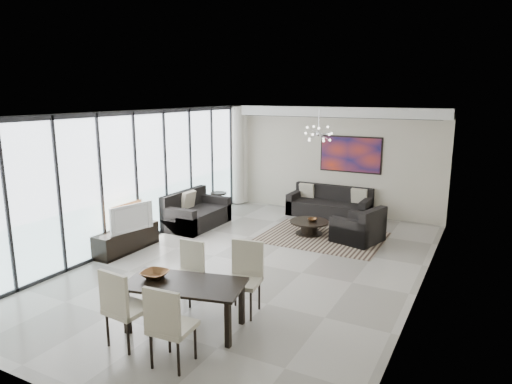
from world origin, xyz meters
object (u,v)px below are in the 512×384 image
Objects in this scene: tv_console at (127,240)px; dining_table at (185,289)px; sofa_main at (330,206)px; coffee_table at (309,227)px; television at (129,217)px.

tv_console is 0.87× the size of dining_table.
sofa_main is 1.21× the size of dining_table.
coffee_table is at bearing 44.05° from tv_console.
dining_table is (3.04, -2.06, 0.35)m from tv_console.
tv_console is (-2.87, -4.66, -0.02)m from sofa_main.
dining_table is at bearing -88.54° from sofa_main.
coffee_table is 0.42× the size of sofa_main.
sofa_main is (-0.11, 1.78, 0.09)m from coffee_table.
television reaches higher than sofa_main.
sofa_main is 5.46m from television.
sofa_main is 1.40× the size of tv_console.
television is (0.16, -0.06, 0.53)m from tv_console.
television is 3.51m from dining_table.
coffee_table is at bearing 90.75° from dining_table.
tv_console is at bearing -121.59° from sofa_main.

